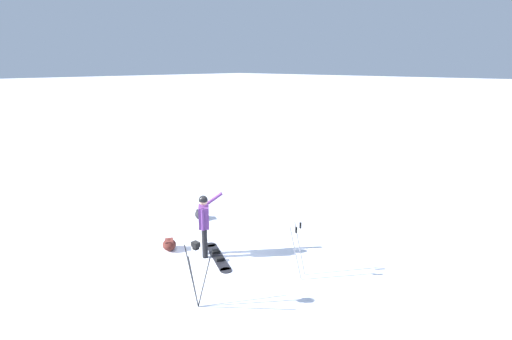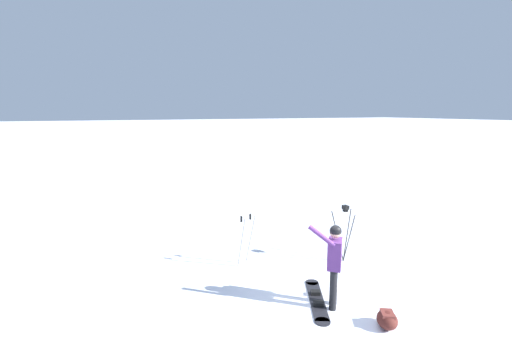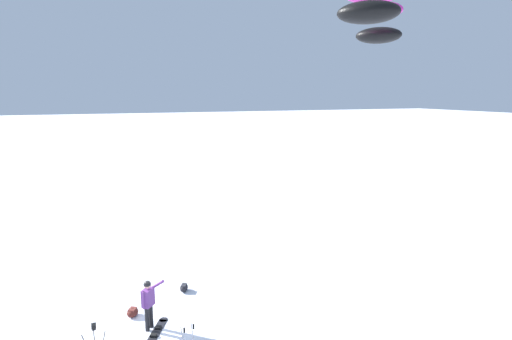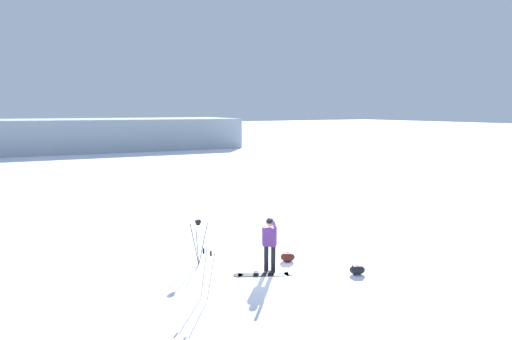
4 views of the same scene
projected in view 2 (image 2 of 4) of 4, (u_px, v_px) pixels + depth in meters
ground_plane at (332, 302)px, 7.38m from camera, size 300.00×300.00×0.00m
snowboarder at (334, 258)px, 7.03m from camera, size 0.76×0.47×1.73m
snowboard at (317, 300)px, 7.42m from camera, size 0.98×1.67×0.10m
camera_tripod at (345, 222)px, 9.21m from camera, size 0.62×0.56×1.50m
gear_bag_small at (387, 319)px, 6.48m from camera, size 0.56×0.59×0.30m
ski_poles at (246, 233)px, 8.91m from camera, size 0.41×0.39×1.33m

